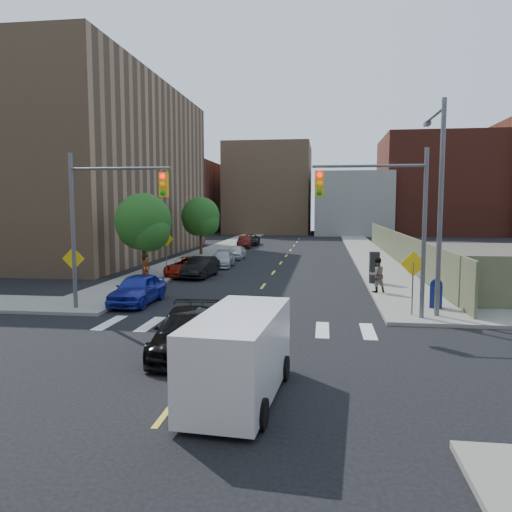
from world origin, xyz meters
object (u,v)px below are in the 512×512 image
(parked_car_red, at_px, (188,267))
(parked_car_white, at_px, (236,252))
(mailbox, at_px, (436,294))
(parked_car_grey, at_px, (250,240))
(pedestrian_east, at_px, (377,275))
(parked_car_black, at_px, (201,267))
(parked_car_silver, at_px, (222,259))
(cargo_van, at_px, (240,352))
(parked_car_blue, at_px, (138,289))
(pedestrian_west, at_px, (146,271))
(payphone, at_px, (374,267))
(parked_car_maroon, at_px, (245,242))
(black_sedan, at_px, (187,332))

(parked_car_red, height_order, parked_car_white, parked_car_red)
(parked_car_red, relative_size, mailbox, 3.54)
(parked_car_grey, height_order, pedestrian_east, pedestrian_east)
(parked_car_black, relative_size, parked_car_grey, 0.91)
(parked_car_white, distance_m, pedestrian_east, 19.71)
(mailbox, distance_m, pedestrian_east, 4.36)
(parked_car_red, bearing_deg, pedestrian_east, -20.71)
(parked_car_grey, bearing_deg, parked_car_silver, -91.32)
(parked_car_white, distance_m, cargo_van, 32.05)
(parked_car_red, relative_size, cargo_van, 0.96)
(parked_car_blue, bearing_deg, mailbox, 2.40)
(mailbox, bearing_deg, parked_car_grey, 122.07)
(pedestrian_west, bearing_deg, parked_car_black, -34.17)
(parked_car_red, distance_m, cargo_van, 21.57)
(cargo_van, bearing_deg, mailbox, 62.21)
(pedestrian_east, bearing_deg, payphone, -113.38)
(parked_car_maroon, bearing_deg, pedestrian_west, -93.77)
(payphone, bearing_deg, mailbox, -76.97)
(parked_car_black, distance_m, pedestrian_east, 11.96)
(parked_car_blue, distance_m, parked_car_black, 9.18)
(parked_car_maroon, relative_size, mailbox, 3.08)
(parked_car_black, relative_size, payphone, 2.23)
(pedestrian_west, height_order, pedestrian_east, pedestrian_west)
(parked_car_maroon, bearing_deg, parked_car_red, -92.28)
(parked_car_blue, distance_m, parked_car_grey, 36.62)
(pedestrian_east, bearing_deg, cargo_van, 51.97)
(parked_car_red, xyz_separation_m, parked_car_maroon, (0.22, 23.01, 0.02))
(parked_car_red, relative_size, parked_car_maroon, 1.15)
(parked_car_blue, relative_size, parked_car_white, 1.19)
(parked_car_black, height_order, pedestrian_west, pedestrian_west)
(parked_car_red, xyz_separation_m, parked_car_grey, (0.22, 27.04, -0.01))
(parked_car_red, bearing_deg, parked_car_black, -19.45)
(parked_car_white, height_order, parked_car_grey, parked_car_grey)
(parked_car_grey, bearing_deg, cargo_van, -85.84)
(parked_car_red, distance_m, mailbox, 16.81)
(parked_car_black, xyz_separation_m, parked_car_maroon, (-0.76, 23.44, -0.02))
(mailbox, height_order, payphone, payphone)
(parked_car_silver, distance_m, pedestrian_west, 11.20)
(parked_car_grey, xyz_separation_m, pedestrian_west, (-1.02, -32.78, 0.45))
(parked_car_blue, height_order, pedestrian_west, pedestrian_west)
(parked_car_blue, xyz_separation_m, parked_car_white, (1.12, 20.72, -0.11))
(parked_car_red, bearing_deg, parked_car_grey, 93.96)
(pedestrian_west, xyz_separation_m, pedestrian_east, (12.60, 0.21, -0.02))
(cargo_van, bearing_deg, parked_car_silver, 107.13)
(parked_car_maroon, xyz_separation_m, parked_car_grey, (-0.00, 4.03, -0.03))
(parked_car_red, xyz_separation_m, black_sedan, (4.70, -17.06, 0.04))
(parked_car_maroon, height_order, pedestrian_west, pedestrian_west)
(mailbox, bearing_deg, parked_car_white, 133.19)
(parked_car_blue, xyz_separation_m, cargo_van, (6.83, -10.81, 0.40))
(parked_car_white, relative_size, parked_car_grey, 0.79)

